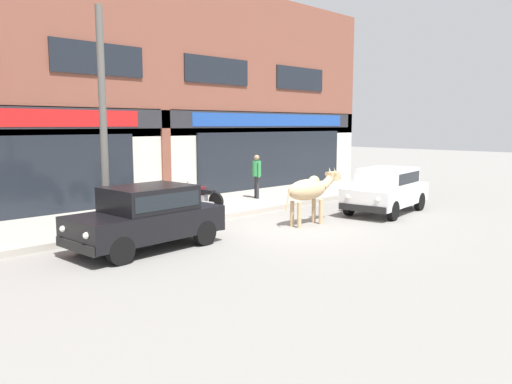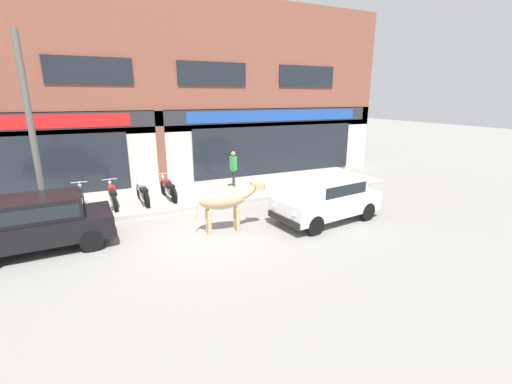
% 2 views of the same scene
% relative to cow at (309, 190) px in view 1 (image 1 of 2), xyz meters
% --- Properties ---
extents(ground_plane, '(90.00, 90.00, 0.00)m').
position_rel_cow_xyz_m(ground_plane, '(-0.77, 0.07, -1.01)').
color(ground_plane, gray).
extents(sidewalk, '(19.00, 3.72, 0.17)m').
position_rel_cow_xyz_m(sidewalk, '(-0.77, 4.12, -0.92)').
color(sidewalk, '#A8A093').
rests_on(sidewalk, ground).
extents(shop_building, '(23.00, 1.40, 8.18)m').
position_rel_cow_xyz_m(shop_building, '(-0.77, 6.24, 2.86)').
color(shop_building, brown).
rests_on(shop_building, ground).
extents(cow, '(2.15, 0.65, 1.61)m').
position_rel_cow_xyz_m(cow, '(0.00, 0.00, 0.00)').
color(cow, tan).
rests_on(cow, ground).
extents(car_0, '(3.76, 2.07, 1.46)m').
position_rel_cow_xyz_m(car_0, '(3.34, -0.50, -0.19)').
color(car_0, black).
rests_on(car_0, ground).
extents(car_1, '(3.68, 1.79, 1.46)m').
position_rel_cow_xyz_m(car_1, '(-4.84, 0.84, -0.19)').
color(car_1, black).
rests_on(car_1, ground).
extents(motorcycle_0, '(0.52, 1.81, 0.88)m').
position_rel_cow_xyz_m(motorcycle_0, '(-4.06, 3.51, -0.45)').
color(motorcycle_0, black).
rests_on(motorcycle_0, sidewalk).
extents(motorcycle_1, '(0.52, 1.81, 0.88)m').
position_rel_cow_xyz_m(motorcycle_1, '(-2.98, 3.54, -0.45)').
color(motorcycle_1, black).
rests_on(motorcycle_1, sidewalk).
extents(motorcycle_2, '(0.52, 1.81, 0.88)m').
position_rel_cow_xyz_m(motorcycle_2, '(-1.96, 3.51, -0.45)').
color(motorcycle_2, black).
rests_on(motorcycle_2, sidewalk).
extents(motorcycle_3, '(0.52, 1.81, 0.88)m').
position_rel_cow_xyz_m(motorcycle_3, '(-1.00, 3.66, -0.45)').
color(motorcycle_3, black).
rests_on(motorcycle_3, sidewalk).
extents(pedestrian, '(0.32, 0.47, 1.60)m').
position_rel_cow_xyz_m(pedestrian, '(1.80, 3.94, 0.14)').
color(pedestrian, '#2D2D33').
rests_on(pedestrian, sidewalk).
extents(utility_pole, '(0.18, 0.18, 5.55)m').
position_rel_cow_xyz_m(utility_pole, '(-4.93, 2.57, 1.94)').
color(utility_pole, '#595651').
rests_on(utility_pole, sidewalk).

